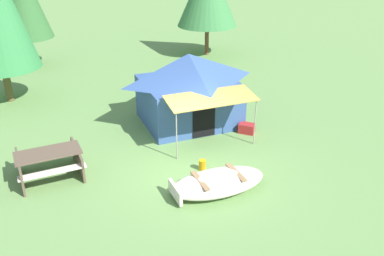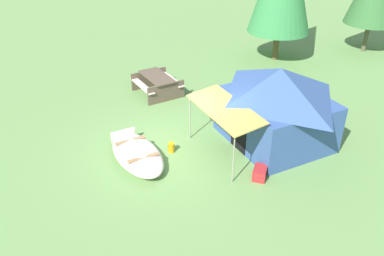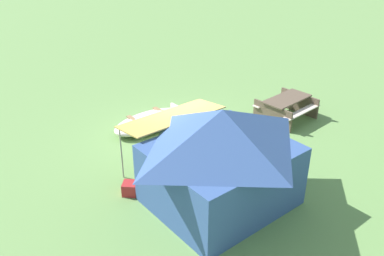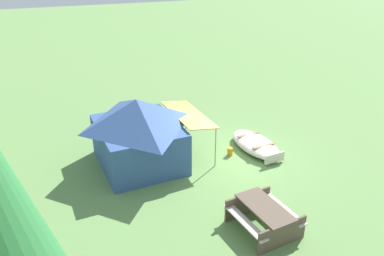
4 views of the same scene
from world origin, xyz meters
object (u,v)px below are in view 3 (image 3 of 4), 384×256
Objects in this scene: picnic_table at (286,106)px; fuel_can at (169,136)px; cooler_box at (133,188)px; canvas_cabin_tent at (221,156)px; beached_rowboat at (150,121)px.

picnic_table is 6.37× the size of fuel_can.
picnic_table is 3.71× the size of cooler_box.
canvas_cabin_tent reaches higher than cooler_box.
canvas_cabin_tent is at bearing 83.40° from beached_rowboat.
picnic_table is 6.24m from cooler_box.
picnic_table is 4.14m from fuel_can.
fuel_can is (-0.55, -3.21, -1.10)m from canvas_cabin_tent.
picnic_table is at bearing -152.86° from canvas_cabin_tent.
canvas_cabin_tent is 5.22m from picnic_table.
beached_rowboat is 0.66× the size of canvas_cabin_tent.
fuel_can is (-0.06, 1.07, -0.08)m from beached_rowboat.
picnic_table is (-4.09, 1.94, 0.24)m from beached_rowboat.
canvas_cabin_tent is 2.14× the size of picnic_table.
canvas_cabin_tent is at bearing 80.22° from fuel_can.
canvas_cabin_tent is at bearing 27.14° from picnic_table.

